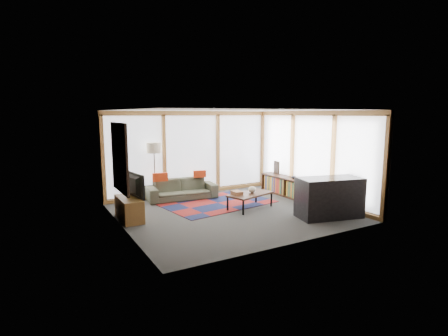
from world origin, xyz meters
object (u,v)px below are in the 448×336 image
tv_console (129,209)px  television (130,185)px  coffee_table (250,201)px  bookshelf (289,187)px  sofa (182,189)px  bar_counter (329,197)px  floor_lamp (155,172)px

tv_console → television: (0.07, 0.04, 0.56)m
coffee_table → bookshelf: bearing=18.0°
bookshelf → tv_console: 4.90m
sofa → bookshelf: 3.27m
coffee_table → bar_counter: bearing=-51.8°
floor_lamp → bookshelf: (3.73, -1.55, -0.56)m
coffee_table → bar_counter: (1.26, -1.60, 0.28)m
sofa → tv_console: sofa is taller
sofa → coffee_table: sofa is taller
sofa → tv_console: size_ratio=1.89×
coffee_table → television: 3.14m
bar_counter → television: bearing=166.1°
floor_lamp → coffee_table: 2.94m
floor_lamp → sofa: bearing=-19.1°
tv_console → bar_counter: size_ratio=0.70×
coffee_table → bar_counter: bar_counter is taller
sofa → tv_console: 2.31m
tv_console → television: television is taller
sofa → bar_counter: bearing=-49.2°
television → bar_counter: 4.82m
sofa → coffee_table: 2.23m
floor_lamp → television: 1.88m
floor_lamp → bar_counter: (3.17, -3.74, -0.36)m
sofa → television: size_ratio=2.00×
television → bar_counter: television is taller
coffee_table → tv_console: bearing=169.3°
floor_lamp → coffee_table: size_ratio=1.36×
sofa → bookshelf: (3.00, -1.30, -0.01)m
floor_lamp → television: (-1.10, -1.53, -0.01)m
tv_console → coffee_table: bearing=-10.7°
coffee_table → television: (-3.01, 0.62, 0.63)m
television → bar_counter: bearing=-125.5°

